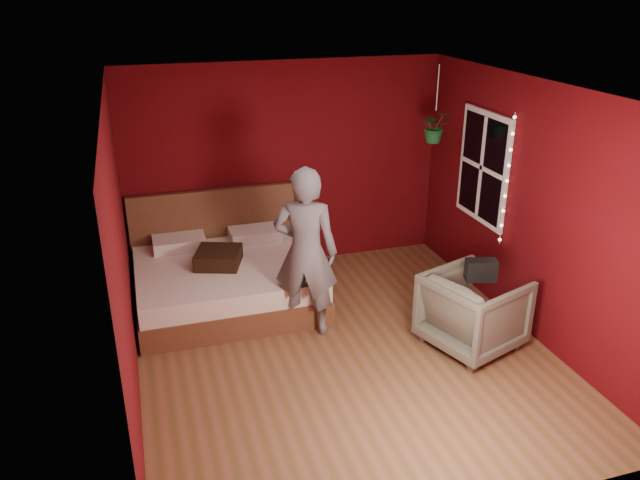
# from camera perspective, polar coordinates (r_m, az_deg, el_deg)

# --- Properties ---
(floor) EXTENTS (4.50, 4.50, 0.00)m
(floor) POSITION_cam_1_polar(r_m,az_deg,el_deg) (6.42, 2.14, -10.03)
(floor) COLOR brown
(floor) RESTS_ON ground
(room_walls) EXTENTS (4.04, 4.54, 2.62)m
(room_walls) POSITION_cam_1_polar(r_m,az_deg,el_deg) (5.68, 2.38, 4.34)
(room_walls) COLOR #57090E
(room_walls) RESTS_ON ground
(window) EXTENTS (0.05, 0.97, 1.27)m
(window) POSITION_cam_1_polar(r_m,az_deg,el_deg) (7.34, 14.68, 6.44)
(window) COLOR white
(window) RESTS_ON room_walls
(fairy_lights) EXTENTS (0.04, 0.04, 1.45)m
(fairy_lights) POSITION_cam_1_polar(r_m,az_deg,el_deg) (6.91, 16.72, 5.20)
(fairy_lights) COLOR silver
(fairy_lights) RESTS_ON room_walls
(bed) EXTENTS (2.03, 1.73, 1.12)m
(bed) POSITION_cam_1_polar(r_m,az_deg,el_deg) (7.30, -8.63, -3.35)
(bed) COLOR brown
(bed) RESTS_ON ground
(person) EXTENTS (0.78, 0.67, 1.81)m
(person) POSITION_cam_1_polar(r_m,az_deg,el_deg) (6.34, -1.32, -1.13)
(person) COLOR slate
(person) RESTS_ON ground
(armchair) EXTENTS (1.10, 1.08, 0.79)m
(armchair) POSITION_cam_1_polar(r_m,az_deg,el_deg) (6.48, 13.82, -6.33)
(armchair) COLOR #696353
(armchair) RESTS_ON ground
(handbag) EXTENTS (0.32, 0.22, 0.21)m
(handbag) POSITION_cam_1_polar(r_m,az_deg,el_deg) (6.18, 14.50, -2.67)
(handbag) COLOR black
(handbag) RESTS_ON armchair
(throw_pillow) EXTENTS (0.61, 0.61, 0.17)m
(throw_pillow) POSITION_cam_1_polar(r_m,az_deg,el_deg) (7.07, -9.28, -1.58)
(throw_pillow) COLOR black
(throw_pillow) RESTS_ON bed
(hanging_plant) EXTENTS (0.35, 0.31, 0.88)m
(hanging_plant) POSITION_cam_1_polar(r_m,az_deg,el_deg) (7.40, 10.46, 10.17)
(hanging_plant) COLOR silver
(hanging_plant) RESTS_ON room_walls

